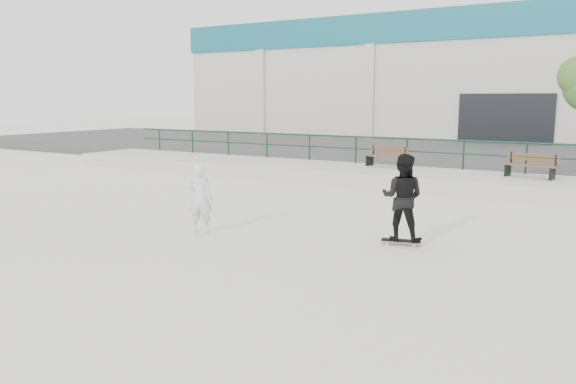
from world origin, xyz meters
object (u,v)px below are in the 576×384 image
Objects in this scene: bench_left at (386,157)px; skateboard at (401,241)px; standing_skater at (402,197)px; seated_skater at (200,198)px; bench_right at (531,166)px.

bench_left reaches higher than skateboard.
standing_skater is (3.53, -8.32, 0.10)m from bench_left.
bench_left is 1.08× the size of seated_skater.
bench_left is 2.07× the size of skateboard.
skateboard is at bearing -55.00° from bench_left.
skateboard is (-1.30, -7.98, -0.79)m from bench_right.
bench_right is at bearing 64.58° from skateboard.
bench_right is 8.08m from standing_skater.
seated_skater reaches higher than skateboard.
seated_skater is at bearing -81.44° from bench_left.
skateboard is 0.46× the size of standing_skater.
seated_skater is (-4.11, -1.29, -0.19)m from standing_skater.
bench_right is at bearing -141.12° from seated_skater.
standing_skater is at bearing -55.00° from bench_left.
standing_skater reaches higher than seated_skater.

